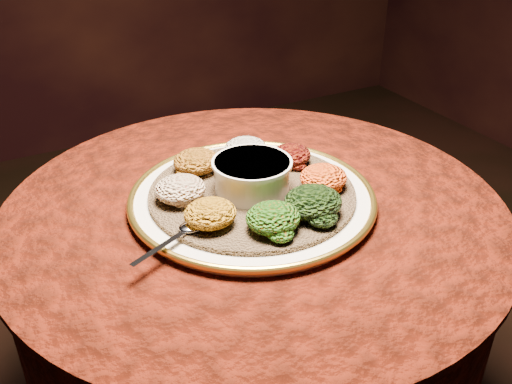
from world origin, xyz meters
name	(u,v)px	position (x,y,z in m)	size (l,w,h in m)	color
table	(254,277)	(0.00, 0.00, 0.55)	(0.96, 0.96, 0.73)	black
platter	(252,198)	(0.00, 0.00, 0.75)	(0.56, 0.56, 0.02)	white
injera	(252,193)	(0.00, 0.00, 0.76)	(0.39, 0.39, 0.01)	olive
stew_bowl	(252,174)	(0.00, 0.00, 0.80)	(0.15, 0.15, 0.06)	silver
spoon	(188,229)	(-0.16, -0.07, 0.77)	(0.15, 0.08, 0.01)	silver
portion_ayib	(246,149)	(0.05, 0.13, 0.78)	(0.09, 0.09, 0.04)	beige
portion_kitfo	(291,155)	(0.12, 0.06, 0.78)	(0.08, 0.08, 0.04)	black
portion_tikil	(323,177)	(0.12, -0.05, 0.78)	(0.09, 0.09, 0.04)	#BF6A0F
portion_gomen	(313,202)	(0.05, -0.12, 0.79)	(0.10, 0.10, 0.05)	black
portion_mixveg	(273,218)	(-0.03, -0.13, 0.78)	(0.09, 0.09, 0.04)	#9D330A
portion_kik	(210,213)	(-0.12, -0.07, 0.78)	(0.09, 0.09, 0.04)	#AF740F
portion_timatim	(180,189)	(-0.13, 0.03, 0.78)	(0.09, 0.09, 0.04)	maroon
portion_shiro	(196,161)	(-0.07, 0.12, 0.78)	(0.09, 0.09, 0.04)	#955012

